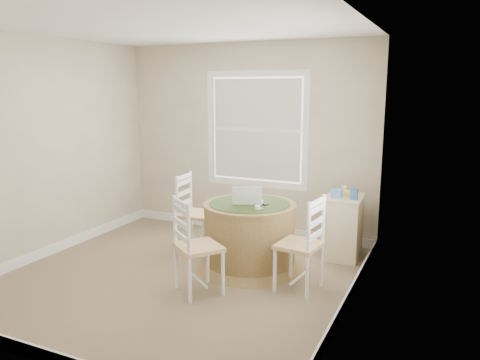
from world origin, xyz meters
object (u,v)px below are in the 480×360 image
at_px(chair_near, 199,247).
at_px(laptop, 248,201).
at_px(corner_chest, 343,227).
at_px(chair_left, 197,214).
at_px(chair_right, 299,245).
at_px(round_table, 250,232).

distance_m(chair_near, laptop, 0.88).
height_order(laptop, corner_chest, laptop).
bearing_deg(chair_left, corner_chest, -76.03).
xyz_separation_m(chair_near, corner_chest, (1.07, 1.60, -0.10)).
xyz_separation_m(chair_near, chair_right, (0.87, 0.47, 0.00)).
height_order(chair_right, corner_chest, chair_right).
height_order(round_table, laptop, laptop).
relative_size(round_table, chair_near, 1.28).
bearing_deg(chair_near, laptop, -64.03).
bearing_deg(corner_chest, round_table, -142.10).
distance_m(round_table, chair_left, 0.84).
bearing_deg(chair_near, chair_left, -21.76).
xyz_separation_m(chair_right, laptop, (-0.71, 0.34, 0.30)).
distance_m(round_table, chair_right, 0.79).
relative_size(chair_left, chair_near, 1.00).
height_order(chair_left, chair_near, same).
distance_m(round_table, laptop, 0.37).
distance_m(round_table, chair_near, 0.86).
xyz_separation_m(round_table, laptop, (-0.01, -0.02, 0.37)).
bearing_deg(chair_near, round_table, -64.77).
bearing_deg(chair_left, round_table, -109.00).
bearing_deg(corner_chest, chair_right, -102.59).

